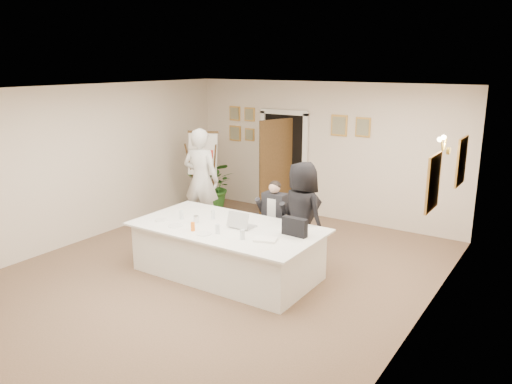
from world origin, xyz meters
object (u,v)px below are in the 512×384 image
object	(u,v)px
seated_man	(273,217)
laptop	(243,218)
flip_chart	(205,177)
oj_glass	(193,227)
laptop_bag	(295,227)
standing_woman	(302,215)
potted_palm	(214,186)
steel_jug	(196,219)
standing_man	(201,180)
paper_stack	(265,239)
conference_table	(227,250)

from	to	relation	value
seated_man	laptop	bearing A→B (deg)	-100.04
flip_chart	oj_glass	xyz separation A→B (m)	(1.96, -2.70, 0.02)
seated_man	laptop_bag	world-z (taller)	seated_man
standing_woman	potted_palm	xyz separation A→B (m)	(-3.01, 1.60, -0.27)
flip_chart	laptop	bearing A→B (deg)	-40.93
standing_woman	oj_glass	xyz separation A→B (m)	(-1.08, -1.35, -0.01)
laptop_bag	steel_jug	world-z (taller)	laptop_bag
standing_man	standing_woman	distance (m)	2.56
laptop	oj_glass	world-z (taller)	laptop
standing_woman	steel_jug	xyz separation A→B (m)	(-1.29, -1.02, -0.02)
potted_palm	oj_glass	size ratio (longest dim) A/B	8.88
laptop_bag	paper_stack	bearing A→B (deg)	-117.50
steel_jug	paper_stack	bearing A→B (deg)	-3.83
conference_table	paper_stack	distance (m)	0.94
paper_stack	steel_jug	xyz separation A→B (m)	(-1.32, 0.09, 0.04)
standing_man	paper_stack	world-z (taller)	standing_man
standing_woman	laptop	xyz separation A→B (m)	(-0.58, -0.79, 0.06)
oj_glass	potted_palm	bearing A→B (deg)	123.16
standing_woman	laptop_bag	xyz separation A→B (m)	(0.26, -0.71, 0.06)
steel_jug	standing_man	bearing A→B (deg)	127.05
laptop_bag	flip_chart	bearing A→B (deg)	151.13
seated_man	laptop	xyz separation A→B (m)	(0.08, -1.01, 0.27)
standing_man	oj_glass	xyz separation A→B (m)	(1.41, -1.92, -0.15)
conference_table	standing_man	distance (m)	2.32
laptop_bag	seated_man	bearing A→B (deg)	137.62
paper_stack	potted_palm	bearing A→B (deg)	138.21
standing_man	standing_woman	world-z (taller)	standing_man
conference_table	standing_man	bearing A→B (deg)	139.18
flip_chart	steel_jug	distance (m)	2.95
seated_man	paper_stack	bearing A→B (deg)	-77.31
potted_palm	conference_table	bearing A→B (deg)	-48.46
flip_chart	oj_glass	size ratio (longest dim) A/B	13.56
potted_palm	laptop_bag	size ratio (longest dim) A/B	3.05
laptop_bag	paper_stack	distance (m)	0.48
potted_palm	paper_stack	size ratio (longest dim) A/B	3.72
standing_woman	paper_stack	bearing A→B (deg)	110.50
standing_man	oj_glass	bearing A→B (deg)	115.66
steel_jug	laptop_bag	bearing A→B (deg)	11.38
standing_man	laptop	xyz separation A→B (m)	(1.92, -1.36, -0.08)
paper_stack	laptop_bag	bearing A→B (deg)	59.46
seated_man	oj_glass	bearing A→B (deg)	-119.60
flip_chart	potted_palm	xyz separation A→B (m)	(0.04, 0.25, -0.24)
standing_woman	paper_stack	xyz separation A→B (m)	(0.02, -1.11, -0.06)
potted_palm	steel_jug	size ratio (longest dim) A/B	10.50
laptop	paper_stack	distance (m)	0.70
steel_jug	flip_chart	bearing A→B (deg)	126.48
laptop	oj_glass	size ratio (longest dim) A/B	2.87
flip_chart	steel_jug	size ratio (longest dim) A/B	16.02
standing_man	seated_man	bearing A→B (deg)	158.54
laptop	seated_man	bearing A→B (deg)	93.64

